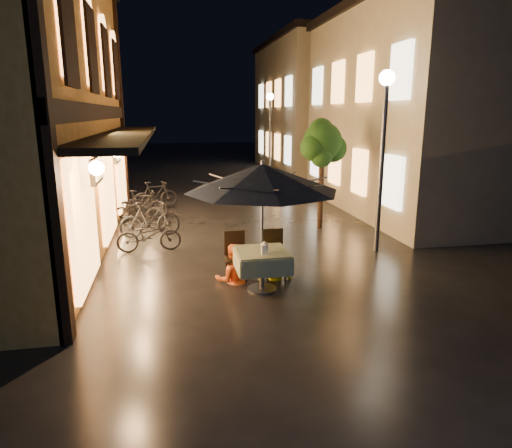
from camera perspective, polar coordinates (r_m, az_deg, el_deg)
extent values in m
plane|color=black|center=(8.79, 2.42, -8.24)|extent=(90.00, 90.00, 0.00)
cube|color=black|center=(12.03, -18.90, 13.07)|extent=(0.12, 11.00, 0.35)
cube|color=black|center=(11.98, -15.95, 10.64)|extent=(1.20, 10.50, 0.12)
cube|color=#F79D4D|center=(8.67, -22.64, 21.47)|extent=(0.10, 0.90, 1.50)
cube|color=#F79D4D|center=(11.12, -20.00, 19.74)|extent=(0.10, 0.90, 1.50)
cube|color=#F79D4D|center=(13.58, -18.34, 18.61)|extent=(0.10, 0.90, 1.50)
cube|color=#F79D4D|center=(16.06, -17.21, 17.83)|extent=(0.10, 0.90, 1.50)
cube|color=#F79D4D|center=(8.77, -20.74, 0.42)|extent=(0.10, 2.20, 2.40)
cube|color=#F79D4D|center=(12.17, -18.07, 4.13)|extent=(0.10, 2.20, 2.40)
cube|color=#F79D4D|center=(15.62, -16.57, 6.21)|extent=(0.10, 2.20, 2.40)
cube|color=#AAA088|center=(17.22, 22.77, 12.56)|extent=(7.00, 9.00, 6.50)
cube|color=black|center=(17.55, 23.88, 23.68)|extent=(7.30, 9.30, 0.30)
cube|color=#F79D4D|center=(12.70, 16.73, 5.05)|extent=(0.10, 1.00, 1.40)
cube|color=#F79D4D|center=(12.61, 17.64, 17.72)|extent=(0.10, 1.00, 1.40)
cube|color=#F79D4D|center=(14.66, 12.79, 6.38)|extent=(0.10, 1.00, 1.40)
cube|color=#F79D4D|center=(14.59, 13.39, 17.35)|extent=(0.10, 1.00, 1.40)
cube|color=#F79D4D|center=(16.69, 9.78, 7.37)|extent=(0.10, 1.00, 1.40)
cube|color=#F79D4D|center=(16.62, 10.18, 17.00)|extent=(0.10, 1.00, 1.40)
cube|color=#F79D4D|center=(18.75, 7.41, 8.13)|extent=(0.10, 1.00, 1.40)
cube|color=#F79D4D|center=(18.70, 7.69, 16.70)|extent=(0.10, 1.00, 1.40)
cube|color=#AAA088|center=(27.58, 9.32, 13.97)|extent=(7.00, 10.00, 7.00)
cube|color=black|center=(27.85, 9.63, 21.50)|extent=(7.30, 10.30, 0.30)
cube|color=#F79D4D|center=(22.96, 3.96, 9.21)|extent=(0.10, 1.00, 1.40)
cube|color=#F79D4D|center=(22.91, 4.08, 16.21)|extent=(0.10, 1.00, 1.40)
cube|color=#F79D4D|center=(25.08, 2.66, 9.60)|extent=(0.10, 1.00, 1.40)
cube|color=#F79D4D|center=(25.04, 2.74, 16.01)|extent=(0.10, 1.00, 1.40)
cube|color=#F79D4D|center=(27.22, 1.57, 9.93)|extent=(0.10, 1.00, 1.40)
cube|color=#F79D4D|center=(27.18, 1.61, 15.83)|extent=(0.10, 1.00, 1.40)
cube|color=#F79D4D|center=(29.37, 0.63, 10.21)|extent=(0.10, 1.00, 1.40)
cube|color=#F79D4D|center=(29.34, 0.65, 15.68)|extent=(0.10, 1.00, 1.40)
cylinder|color=black|center=(13.33, 8.10, 4.14)|extent=(0.16, 0.16, 2.20)
sphere|color=#153310|center=(13.17, 8.31, 10.16)|extent=(1.10, 1.10, 1.10)
sphere|color=#153310|center=(13.40, 9.57, 9.31)|extent=(0.80, 0.80, 0.80)
sphere|color=#153310|center=(12.95, 7.23, 9.46)|extent=(0.76, 0.76, 0.76)
sphere|color=#153310|center=(13.46, 8.14, 11.51)|extent=(0.70, 0.70, 0.70)
sphere|color=#153310|center=(12.94, 8.19, 8.32)|extent=(0.60, 0.60, 0.60)
cylinder|color=#59595E|center=(11.14, 15.38, 6.61)|extent=(0.12, 0.12, 4.00)
sphere|color=beige|center=(11.10, 16.07, 17.16)|extent=(0.36, 0.36, 0.36)
cylinder|color=#59595E|center=(22.50, 1.73, 10.42)|extent=(0.12, 0.12, 4.00)
sphere|color=beige|center=(22.48, 1.77, 15.64)|extent=(0.36, 0.36, 0.36)
cylinder|color=#59595E|center=(8.66, 0.75, -6.01)|extent=(0.10, 0.10, 0.72)
cylinder|color=#59595E|center=(8.78, 0.75, -8.10)|extent=(0.56, 0.56, 0.04)
cube|color=#24502E|center=(8.54, 0.76, -3.55)|extent=(0.95, 0.95, 0.06)
cube|color=#24502E|center=(8.69, 3.84, -4.40)|extent=(0.04, 0.95, 0.33)
cube|color=#24502E|center=(8.51, -2.39, -4.78)|extent=(0.04, 0.95, 0.33)
cube|color=#24502E|center=(9.03, 0.15, -3.67)|extent=(0.95, 0.04, 0.33)
cube|color=#24502E|center=(8.15, 1.43, -5.63)|extent=(0.95, 0.04, 0.33)
cylinder|color=#59595E|center=(8.43, 0.77, -0.95)|extent=(0.05, 0.05, 2.30)
cone|color=black|center=(8.23, 0.79, 5.80)|extent=(2.83, 2.83, 0.51)
cylinder|color=#59595E|center=(8.20, 0.80, 7.53)|extent=(0.06, 0.06, 0.12)
cube|color=black|center=(9.17, -2.52, -4.29)|extent=(0.42, 0.42, 0.05)
cube|color=black|center=(9.28, -2.71, -2.47)|extent=(0.42, 0.04, 0.55)
cylinder|color=black|center=(9.06, -3.47, -6.11)|extent=(0.04, 0.04, 0.43)
cylinder|color=black|center=(9.11, -1.21, -5.98)|extent=(0.04, 0.04, 0.43)
cylinder|color=black|center=(9.39, -3.76, -5.38)|extent=(0.04, 0.04, 0.43)
cylinder|color=black|center=(9.44, -1.58, -5.26)|extent=(0.04, 0.04, 0.43)
cube|color=black|center=(9.31, 2.36, -4.01)|extent=(0.42, 0.42, 0.05)
cube|color=black|center=(9.42, 2.12, -2.21)|extent=(0.42, 0.04, 0.55)
cylinder|color=black|center=(9.19, 1.51, -5.80)|extent=(0.04, 0.04, 0.43)
cylinder|color=black|center=(9.27, 3.69, -5.65)|extent=(0.04, 0.04, 0.43)
cylinder|color=black|center=(9.52, 1.04, -5.09)|extent=(0.04, 0.04, 0.43)
cylinder|color=black|center=(9.59, 3.16, -4.96)|extent=(0.04, 0.04, 0.43)
cube|color=white|center=(8.30, 1.07, -3.19)|extent=(0.11, 0.11, 0.18)
cube|color=#FFD88C|center=(8.30, 1.07, -3.26)|extent=(0.07, 0.07, 0.12)
cone|color=white|center=(8.26, 1.07, -2.36)|extent=(0.16, 0.16, 0.07)
imported|color=orange|center=(9.01, -2.91, -2.63)|extent=(0.74, 0.58, 1.50)
imported|color=#FFE209|center=(9.16, 2.41, -2.77)|extent=(0.91, 0.55, 1.37)
imported|color=black|center=(11.34, -13.25, -1.38)|extent=(1.56, 0.61, 0.81)
imported|color=black|center=(12.66, -13.14, 0.58)|extent=(1.68, 0.73, 0.98)
imported|color=black|center=(14.27, -14.48, 1.62)|extent=(1.62, 0.90, 0.81)
imported|color=black|center=(14.78, -14.07, 2.33)|extent=(1.59, 0.50, 0.95)
imported|color=black|center=(15.14, -14.26, 2.37)|extent=(1.67, 0.85, 0.84)
imported|color=black|center=(16.30, -12.48, 3.53)|extent=(1.69, 1.07, 0.99)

